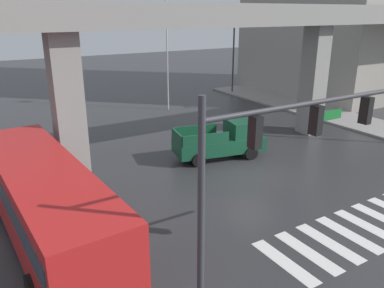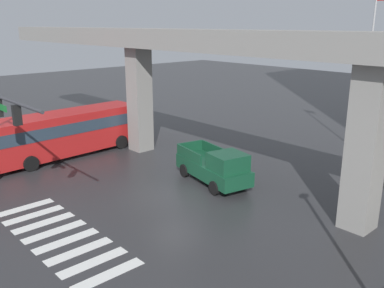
{
  "view_description": "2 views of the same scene",
  "coord_description": "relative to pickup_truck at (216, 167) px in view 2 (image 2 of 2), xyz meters",
  "views": [
    {
      "loc": [
        -12.15,
        -14.03,
        7.96
      ],
      "look_at": [
        -2.01,
        2.77,
        1.21
      ],
      "focal_mm": 36.11,
      "sensor_mm": 36.0,
      "label": 1
    },
    {
      "loc": [
        15.57,
        -12.94,
        8.68
      ],
      "look_at": [
        -1.67,
        2.84,
        1.95
      ],
      "focal_mm": 39.23,
      "sensor_mm": 36.0,
      "label": 2
    }
  ],
  "objects": [
    {
      "name": "ground_plane",
      "position": [
        -0.21,
        -2.91,
        -0.99
      ],
      "size": [
        120.0,
        120.0,
        0.0
      ],
      "primitive_type": "plane",
      "color": "#2D2D30"
    },
    {
      "name": "city_bus",
      "position": [
        -10.5,
        -3.86,
        0.73
      ],
      "size": [
        3.22,
        10.92,
        2.99
      ],
      "color": "red",
      "rests_on": "ground"
    },
    {
      "name": "crosswalk_stripes",
      "position": [
        -0.21,
        -9.18,
        -0.98
      ],
      "size": [
        8.25,
        2.8,
        0.01
      ],
      "color": "silver",
      "rests_on": "ground"
    },
    {
      "name": "pickup_truck",
      "position": [
        0.0,
        0.0,
        0.0
      ],
      "size": [
        5.38,
        2.89,
        2.08
      ],
      "color": "#14472D",
      "rests_on": "ground"
    },
    {
      "name": "flagpole",
      "position": [
        2.66,
        11.72,
        5.28
      ],
      "size": [
        1.16,
        0.12,
        10.9
      ],
      "color": "silver",
      "rests_on": "ground"
    },
    {
      "name": "elevated_overpass",
      "position": [
        -0.21,
        0.89,
        6.22
      ],
      "size": [
        50.84,
        2.54,
        8.37
      ],
      "color": "gray",
      "rests_on": "ground"
    }
  ]
}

